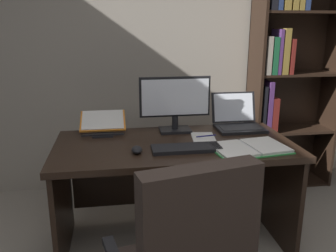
{
  "coord_description": "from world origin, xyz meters",
  "views": [
    {
      "loc": [
        -0.43,
        -0.79,
        1.47
      ],
      "look_at": [
        -0.11,
        1.3,
        0.87
      ],
      "focal_mm": 37.73,
      "sensor_mm": 36.0,
      "label": 1
    }
  ],
  "objects_px": {
    "laptop": "(238,121)",
    "keyboard": "(186,148)",
    "open_binder": "(249,148)",
    "pen": "(206,136)",
    "monitor": "(175,104)",
    "notepad": "(203,137)",
    "computer_mouse": "(137,150)",
    "reading_stand_with_book": "(103,123)",
    "desk": "(172,168)",
    "bookshelf": "(285,74)"
  },
  "relations": [
    {
      "from": "computer_mouse",
      "to": "notepad",
      "type": "bearing_deg",
      "value": 25.44
    },
    {
      "from": "monitor",
      "to": "keyboard",
      "type": "distance_m",
      "value": 0.45
    },
    {
      "from": "desk",
      "to": "bookshelf",
      "type": "distance_m",
      "value": 1.47
    },
    {
      "from": "reading_stand_with_book",
      "to": "open_binder",
      "type": "xyz_separation_m",
      "value": [
        0.89,
        -0.52,
        -0.06
      ]
    },
    {
      "from": "open_binder",
      "to": "laptop",
      "type": "bearing_deg",
      "value": 71.34
    },
    {
      "from": "monitor",
      "to": "notepad",
      "type": "bearing_deg",
      "value": -49.38
    },
    {
      "from": "keyboard",
      "to": "computer_mouse",
      "type": "bearing_deg",
      "value": 180.0
    },
    {
      "from": "pen",
      "to": "open_binder",
      "type": "bearing_deg",
      "value": -53.24
    },
    {
      "from": "monitor",
      "to": "open_binder",
      "type": "xyz_separation_m",
      "value": [
        0.38,
        -0.46,
        -0.19
      ]
    },
    {
      "from": "reading_stand_with_book",
      "to": "computer_mouse",
      "type": "bearing_deg",
      "value": -66.3
    },
    {
      "from": "laptop",
      "to": "keyboard",
      "type": "height_order",
      "value": "laptop"
    },
    {
      "from": "laptop",
      "to": "open_binder",
      "type": "height_order",
      "value": "laptop"
    },
    {
      "from": "bookshelf",
      "to": "laptop",
      "type": "height_order",
      "value": "bookshelf"
    },
    {
      "from": "keyboard",
      "to": "computer_mouse",
      "type": "relative_size",
      "value": 4.04
    },
    {
      "from": "laptop",
      "to": "keyboard",
      "type": "xyz_separation_m",
      "value": [
        -0.47,
        -0.41,
        -0.04
      ]
    },
    {
      "from": "desk",
      "to": "open_binder",
      "type": "xyz_separation_m",
      "value": [
        0.43,
        -0.28,
        0.22
      ]
    },
    {
      "from": "computer_mouse",
      "to": "notepad",
      "type": "height_order",
      "value": "computer_mouse"
    },
    {
      "from": "laptop",
      "to": "keyboard",
      "type": "relative_size",
      "value": 0.8
    },
    {
      "from": "bookshelf",
      "to": "notepad",
      "type": "bearing_deg",
      "value": -140.68
    },
    {
      "from": "monitor",
      "to": "desk",
      "type": "bearing_deg",
      "value": -104.74
    },
    {
      "from": "open_binder",
      "to": "pen",
      "type": "distance_m",
      "value": 0.34
    },
    {
      "from": "desk",
      "to": "monitor",
      "type": "xyz_separation_m",
      "value": [
        0.05,
        0.18,
        0.4
      ]
    },
    {
      "from": "computer_mouse",
      "to": "notepad",
      "type": "distance_m",
      "value": 0.51
    },
    {
      "from": "notepad",
      "to": "pen",
      "type": "bearing_deg",
      "value": 0.0
    },
    {
      "from": "monitor",
      "to": "reading_stand_with_book",
      "type": "xyz_separation_m",
      "value": [
        -0.51,
        0.07,
        -0.13
      ]
    },
    {
      "from": "keyboard",
      "to": "computer_mouse",
      "type": "xyz_separation_m",
      "value": [
        -0.3,
        0.0,
        0.01
      ]
    },
    {
      "from": "desk",
      "to": "keyboard",
      "type": "distance_m",
      "value": 0.32
    },
    {
      "from": "desk",
      "to": "computer_mouse",
      "type": "distance_m",
      "value": 0.41
    },
    {
      "from": "desk",
      "to": "bookshelf",
      "type": "xyz_separation_m",
      "value": [
        1.15,
        0.76,
        0.52
      ]
    },
    {
      "from": "desk",
      "to": "pen",
      "type": "bearing_deg",
      "value": -2.11
    },
    {
      "from": "bookshelf",
      "to": "reading_stand_with_book",
      "type": "distance_m",
      "value": 1.7
    },
    {
      "from": "monitor",
      "to": "reading_stand_with_book",
      "type": "distance_m",
      "value": 0.53
    },
    {
      "from": "pen",
      "to": "desk",
      "type": "bearing_deg",
      "value": 177.89
    },
    {
      "from": "notepad",
      "to": "pen",
      "type": "height_order",
      "value": "pen"
    },
    {
      "from": "pen",
      "to": "reading_stand_with_book",
      "type": "bearing_deg",
      "value": 159.71
    },
    {
      "from": "laptop",
      "to": "notepad",
      "type": "xyz_separation_m",
      "value": [
        -0.31,
        -0.2,
        -0.05
      ]
    },
    {
      "from": "desk",
      "to": "open_binder",
      "type": "height_order",
      "value": "open_binder"
    },
    {
      "from": "keyboard",
      "to": "reading_stand_with_book",
      "type": "distance_m",
      "value": 0.7
    },
    {
      "from": "monitor",
      "to": "pen",
      "type": "xyz_separation_m",
      "value": [
        0.18,
        -0.19,
        -0.18
      ]
    },
    {
      "from": "keyboard",
      "to": "reading_stand_with_book",
      "type": "height_order",
      "value": "reading_stand_with_book"
    },
    {
      "from": "monitor",
      "to": "keyboard",
      "type": "bearing_deg",
      "value": -90.0
    },
    {
      "from": "open_binder",
      "to": "notepad",
      "type": "height_order",
      "value": "open_binder"
    },
    {
      "from": "computer_mouse",
      "to": "open_binder",
      "type": "relative_size",
      "value": 0.21
    },
    {
      "from": "keyboard",
      "to": "computer_mouse",
      "type": "distance_m",
      "value": 0.3
    },
    {
      "from": "desk",
      "to": "notepad",
      "type": "height_order",
      "value": "notepad"
    },
    {
      "from": "monitor",
      "to": "notepad",
      "type": "xyz_separation_m",
      "value": [
        0.16,
        -0.19,
        -0.19
      ]
    },
    {
      "from": "computer_mouse",
      "to": "open_binder",
      "type": "bearing_deg",
      "value": -4.19
    },
    {
      "from": "bookshelf",
      "to": "keyboard",
      "type": "xyz_separation_m",
      "value": [
        -1.1,
        -0.99,
        -0.3
      ]
    },
    {
      "from": "monitor",
      "to": "pen",
      "type": "bearing_deg",
      "value": -46.05
    },
    {
      "from": "reading_stand_with_book",
      "to": "notepad",
      "type": "xyz_separation_m",
      "value": [
        0.67,
        -0.25,
        -0.06
      ]
    }
  ]
}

